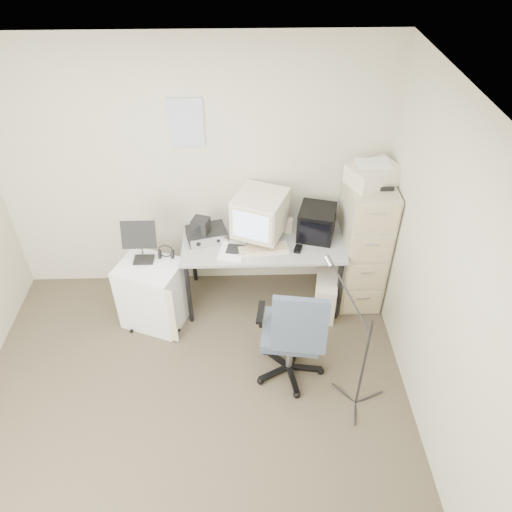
{
  "coord_description": "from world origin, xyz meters",
  "views": [
    {
      "loc": [
        0.45,
        -2.25,
        3.54
      ],
      "look_at": [
        0.55,
        0.95,
        0.95
      ],
      "focal_mm": 35.0,
      "sensor_mm": 36.0,
      "label": 1
    }
  ],
  "objects_px": {
    "side_cart": "(153,294)",
    "desk": "(263,270)",
    "office_chair": "(291,330)",
    "filing_cabinet": "(362,244)"
  },
  "relations": [
    {
      "from": "side_cart",
      "to": "desk",
      "type": "bearing_deg",
      "value": 36.0
    },
    {
      "from": "office_chair",
      "to": "side_cart",
      "type": "bearing_deg",
      "value": 160.36
    },
    {
      "from": "filing_cabinet",
      "to": "office_chair",
      "type": "height_order",
      "value": "filing_cabinet"
    },
    {
      "from": "desk",
      "to": "side_cart",
      "type": "height_order",
      "value": "desk"
    },
    {
      "from": "filing_cabinet",
      "to": "desk",
      "type": "bearing_deg",
      "value": -178.19
    },
    {
      "from": "office_chair",
      "to": "filing_cabinet",
      "type": "bearing_deg",
      "value": 60.47
    },
    {
      "from": "desk",
      "to": "office_chair",
      "type": "height_order",
      "value": "office_chair"
    },
    {
      "from": "office_chair",
      "to": "side_cart",
      "type": "height_order",
      "value": "office_chair"
    },
    {
      "from": "filing_cabinet",
      "to": "desk",
      "type": "relative_size",
      "value": 0.87
    },
    {
      "from": "filing_cabinet",
      "to": "desk",
      "type": "distance_m",
      "value": 0.99
    }
  ]
}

